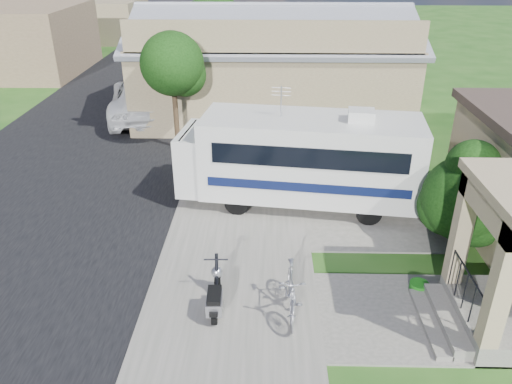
{
  "coord_description": "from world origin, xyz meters",
  "views": [
    {
      "loc": [
        -0.21,
        -9.75,
        7.46
      ],
      "look_at": [
        -0.5,
        2.5,
        1.3
      ],
      "focal_mm": 35.0,
      "sensor_mm": 36.0,
      "label": 1
    }
  ],
  "objects_px": {
    "motorhome": "(301,157)",
    "pickup_truck": "(144,97)",
    "scooter": "(215,295)",
    "van": "(166,64)",
    "bicycle": "(291,293)",
    "shrub": "(469,194)",
    "garden_hose": "(419,287)"
  },
  "relations": [
    {
      "from": "bicycle",
      "to": "garden_hose",
      "type": "relative_size",
      "value": 4.32
    },
    {
      "from": "garden_hose",
      "to": "van",
      "type": "bearing_deg",
      "value": 115.64
    },
    {
      "from": "pickup_truck",
      "to": "scooter",
      "type": "bearing_deg",
      "value": 97.02
    },
    {
      "from": "motorhome",
      "to": "pickup_truck",
      "type": "xyz_separation_m",
      "value": [
        -6.86,
        8.76,
        -0.69
      ]
    },
    {
      "from": "motorhome",
      "to": "van",
      "type": "bearing_deg",
      "value": 121.79
    },
    {
      "from": "van",
      "to": "pickup_truck",
      "type": "bearing_deg",
      "value": -77.48
    },
    {
      "from": "scooter",
      "to": "garden_hose",
      "type": "xyz_separation_m",
      "value": [
        4.76,
        0.85,
        -0.36
      ]
    },
    {
      "from": "shrub",
      "to": "van",
      "type": "relative_size",
      "value": 0.51
    },
    {
      "from": "pickup_truck",
      "to": "van",
      "type": "relative_size",
      "value": 1.07
    },
    {
      "from": "motorhome",
      "to": "bicycle",
      "type": "distance_m",
      "value": 5.41
    },
    {
      "from": "van",
      "to": "garden_hose",
      "type": "xyz_separation_m",
      "value": [
        9.78,
        -20.38,
        -0.78
      ]
    },
    {
      "from": "scooter",
      "to": "garden_hose",
      "type": "bearing_deg",
      "value": 8.27
    },
    {
      "from": "shrub",
      "to": "van",
      "type": "height_order",
      "value": "shrub"
    },
    {
      "from": "shrub",
      "to": "scooter",
      "type": "distance_m",
      "value": 7.08
    },
    {
      "from": "van",
      "to": "garden_hose",
      "type": "distance_m",
      "value": 22.62
    },
    {
      "from": "scooter",
      "to": "motorhome",
      "type": "bearing_deg",
      "value": 65.83
    },
    {
      "from": "motorhome",
      "to": "pickup_truck",
      "type": "height_order",
      "value": "motorhome"
    },
    {
      "from": "scooter",
      "to": "bicycle",
      "type": "xyz_separation_m",
      "value": [
        1.67,
        -0.04,
        0.12
      ]
    },
    {
      "from": "scooter",
      "to": "shrub",
      "type": "bearing_deg",
      "value": 22.43
    },
    {
      "from": "scooter",
      "to": "van",
      "type": "distance_m",
      "value": 21.82
    },
    {
      "from": "bicycle",
      "to": "pickup_truck",
      "type": "bearing_deg",
      "value": 114.19
    },
    {
      "from": "motorhome",
      "to": "scooter",
      "type": "bearing_deg",
      "value": -104.66
    },
    {
      "from": "bicycle",
      "to": "scooter",
      "type": "bearing_deg",
      "value": 178.43
    },
    {
      "from": "motorhome",
      "to": "van",
      "type": "distance_m",
      "value": 17.53
    },
    {
      "from": "van",
      "to": "motorhome",
      "type": "bearing_deg",
      "value": -55.81
    },
    {
      "from": "shrub",
      "to": "pickup_truck",
      "type": "relative_size",
      "value": 0.47
    },
    {
      "from": "motorhome",
      "to": "shrub",
      "type": "bearing_deg",
      "value": -21.71
    },
    {
      "from": "scooter",
      "to": "pickup_truck",
      "type": "distance_m",
      "value": 14.79
    },
    {
      "from": "scooter",
      "to": "van",
      "type": "bearing_deg",
      "value": 101.42
    },
    {
      "from": "scooter",
      "to": "pickup_truck",
      "type": "bearing_deg",
      "value": 106.68
    },
    {
      "from": "motorhome",
      "to": "pickup_truck",
      "type": "relative_size",
      "value": 1.15
    },
    {
      "from": "pickup_truck",
      "to": "garden_hose",
      "type": "xyz_separation_m",
      "value": [
        9.47,
        -13.16,
        -0.8
      ]
    }
  ]
}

